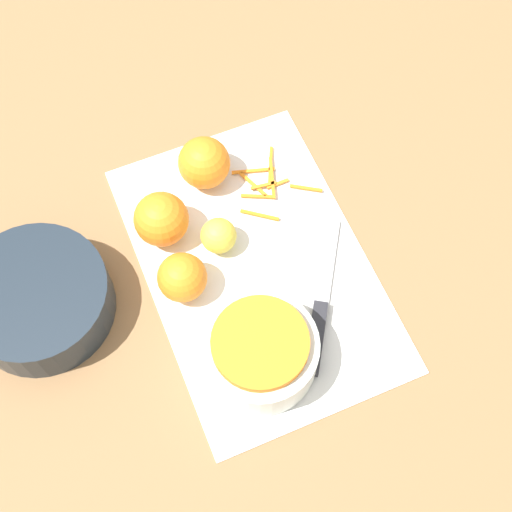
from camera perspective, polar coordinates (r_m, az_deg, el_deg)
ground_plane at (r=1.03m, az=0.00°, el=-0.87°), size 4.00×4.00×0.00m
cutting_board at (r=1.03m, az=0.00°, el=-0.80°), size 0.48×0.31×0.01m
bowl_speckled at (r=0.94m, az=0.32°, el=-7.64°), size 0.15×0.15×0.08m
bowl_dark at (r=1.02m, az=-17.03°, el=-3.35°), size 0.20×0.20×0.07m
knife at (r=0.99m, az=5.02°, el=-5.18°), size 0.22×0.15×0.02m
orange_left at (r=1.03m, az=-7.59°, el=2.93°), size 0.08×0.08×0.08m
orange_right at (r=1.07m, az=-4.18°, el=7.45°), size 0.08×0.08×0.08m
orange_back at (r=0.99m, az=-5.93°, el=-1.72°), size 0.07×0.07×0.07m
lemon at (r=1.02m, az=-3.02°, el=1.64°), size 0.05×0.05×0.05m
peel_pile at (r=1.09m, az=0.92°, el=5.78°), size 0.13×0.13×0.01m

